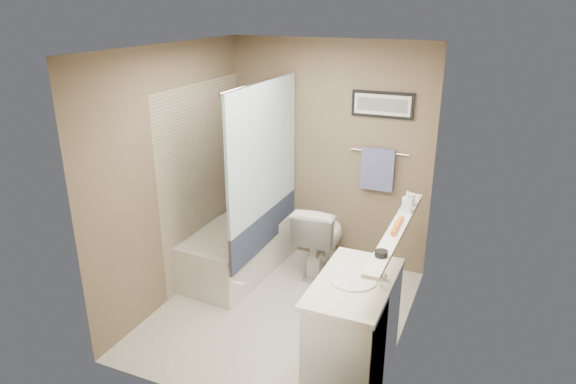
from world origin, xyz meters
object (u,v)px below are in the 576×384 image
at_px(hair_brush_front, 395,228).
at_px(hair_brush_back, 398,223).
at_px(toilet, 321,237).
at_px(soap_bottle, 407,201).
at_px(candle_bowl_near, 381,254).
at_px(glass_jar, 410,199).
at_px(bathtub, 240,247).
at_px(vanity, 353,332).

xyz_separation_m(hair_brush_front, hair_brush_back, (0.00, 0.10, 0.00)).
xyz_separation_m(toilet, hair_brush_back, (0.98, -1.02, 0.75)).
xyz_separation_m(hair_brush_back, soap_bottle, (0.00, 0.32, 0.06)).
relative_size(candle_bowl_near, soap_bottle, 0.53).
relative_size(toilet, glass_jar, 7.79).
bearing_deg(bathtub, soap_bottle, -8.34).
bearing_deg(soap_bottle, candle_bowl_near, -90.00).
bearing_deg(glass_jar, soap_bottle, -90.00).
xyz_separation_m(glass_jar, soap_bottle, (0.00, -0.15, 0.04)).
bearing_deg(hair_brush_front, candle_bowl_near, -90.00).
xyz_separation_m(toilet, vanity, (0.80, -1.49, 0.01)).
height_order(toilet, glass_jar, glass_jar).
bearing_deg(vanity, hair_brush_front, 64.59).
distance_m(bathtub, candle_bowl_near, 2.36).
height_order(vanity, glass_jar, glass_jar).
relative_size(hair_brush_front, glass_jar, 2.20).
distance_m(vanity, hair_brush_back, 0.89).
xyz_separation_m(bathtub, glass_jar, (1.79, -0.24, 0.92)).
bearing_deg(vanity, soap_bottle, 77.84).
bearing_deg(candle_bowl_near, hair_brush_back, 90.00).
bearing_deg(hair_brush_back, candle_bowl_near, -90.00).
relative_size(toilet, candle_bowl_near, 8.65).
distance_m(vanity, candle_bowl_near, 0.76).
bearing_deg(vanity, hair_brush_back, 69.56).
xyz_separation_m(vanity, candle_bowl_near, (0.19, -0.07, 0.73)).
bearing_deg(soap_bottle, bathtub, 167.58).
bearing_deg(hair_brush_back, glass_jar, 90.00).
bearing_deg(vanity, candle_bowl_near, -20.95).
xyz_separation_m(candle_bowl_near, soap_bottle, (0.00, 0.87, 0.07)).
distance_m(hair_brush_front, glass_jar, 0.57).
bearing_deg(glass_jar, vanity, -101.12).
distance_m(candle_bowl_near, glass_jar, 1.02).
relative_size(bathtub, hair_brush_front, 6.82).
height_order(bathtub, vanity, vanity).
bearing_deg(bathtub, hair_brush_back, -17.70).
xyz_separation_m(bathtub, candle_bowl_near, (1.79, -1.26, 0.89)).
xyz_separation_m(hair_brush_back, glass_jar, (0.00, 0.47, 0.03)).
bearing_deg(toilet, hair_brush_back, 131.59).
bearing_deg(toilet, hair_brush_front, 128.96).
distance_m(bathtub, vanity, 2.00).
bearing_deg(soap_bottle, hair_brush_back, -90.00).
xyz_separation_m(hair_brush_front, glass_jar, (0.00, 0.57, 0.03)).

